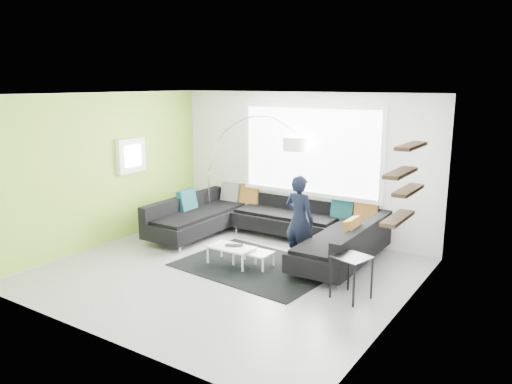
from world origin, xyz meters
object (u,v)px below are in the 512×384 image
arc_lamp (208,171)px  laptop (234,246)px  sectional_sofa (266,227)px  person (299,220)px  side_table (351,278)px  coffee_table (242,256)px

arc_lamp → laptop: arc_lamp is taller
sectional_sofa → person: bearing=-23.7°
side_table → laptop: size_ratio=1.73×
side_table → person: size_ratio=0.41×
sectional_sofa → laptop: (0.06, -1.09, -0.05)m
person → laptop: (-0.84, -0.70, -0.42)m
sectional_sofa → side_table: (2.20, -1.26, -0.07)m
sectional_sofa → coffee_table: size_ratio=4.17×
sectional_sofa → laptop: sectional_sofa is taller
sectional_sofa → arc_lamp: 1.98m
sectional_sofa → coffee_table: bearing=-80.2°
sectional_sofa → person: person is taller
side_table → person: person is taller
sectional_sofa → side_table: sectional_sofa is taller
person → laptop: person is taller
side_table → person: (-1.30, 0.87, 0.44)m
side_table → laptop: (-2.14, 0.17, 0.02)m
arc_lamp → sectional_sofa: bearing=-21.8°
arc_lamp → side_table: (3.93, -1.78, -0.87)m
side_table → laptop: 2.15m
coffee_table → arc_lamp: bearing=141.0°
side_table → person: 1.63m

